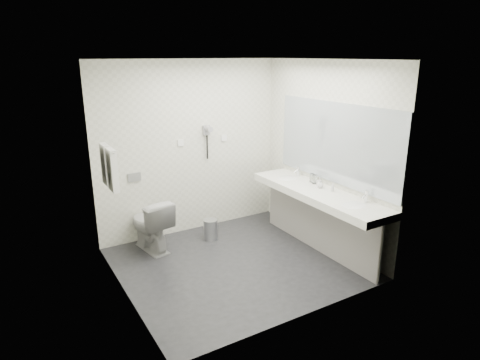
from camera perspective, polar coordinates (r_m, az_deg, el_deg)
floor at (r=5.39m, az=-0.56°, el=-11.38°), size 2.80×2.80×0.00m
ceiling at (r=4.75m, az=-0.65°, el=16.23°), size 2.80×2.80×0.00m
wall_back at (r=6.05m, az=-6.84°, el=4.32°), size 2.80×0.00×2.80m
wall_front at (r=3.91m, az=9.06°, el=-2.83°), size 2.80×0.00×2.80m
wall_left at (r=4.42m, az=-16.48°, el=-1.00°), size 0.00×2.60×2.60m
wall_right at (r=5.74m, az=11.58°, el=3.40°), size 0.00×2.60×2.60m
vanity_counter at (r=5.54m, az=10.58°, el=-1.87°), size 0.55×2.20×0.10m
vanity_panel at (r=5.70m, az=10.54°, el=-5.88°), size 0.03×2.15×0.75m
vanity_post_near at (r=5.07m, az=18.62°, el=-9.52°), size 0.06×0.06×0.75m
vanity_post_far at (r=6.48m, az=4.70°, el=-2.83°), size 0.06×0.06×0.75m
mirror at (r=5.54m, az=12.97°, el=4.96°), size 0.02×2.20×1.05m
basin_near at (r=5.09m, az=15.41°, el=-3.49°), size 0.40×0.31×0.05m
basin_far at (r=6.01m, az=6.53°, el=0.14°), size 0.40×0.31×0.05m
faucet_near at (r=5.20m, az=16.98°, el=-2.15°), size 0.04×0.04×0.15m
faucet_far at (r=6.10m, az=8.02°, el=1.22°), size 0.04×0.04×0.15m
soap_bottle_a at (r=5.69m, az=10.84°, el=-0.24°), size 0.05×0.05×0.12m
soap_bottle_b at (r=5.61m, az=10.95°, el=-0.55°), size 0.11×0.11×0.10m
soap_bottle_c at (r=5.51m, az=12.61°, el=-0.96°), size 0.05×0.05×0.11m
glass_left at (r=5.78m, az=10.23°, el=0.10°), size 0.09×0.09×0.12m
glass_right at (r=5.85m, az=9.87°, el=0.30°), size 0.08×0.08×0.12m
toilet at (r=5.73m, az=-12.24°, el=-5.99°), size 0.52×0.77×0.73m
flush_plate at (r=5.83m, az=-14.31°, el=0.38°), size 0.18×0.02×0.12m
pedal_bin at (r=6.00m, az=-4.06°, el=-6.86°), size 0.26×0.26×0.28m
bin_lid at (r=5.94m, az=-4.09°, el=-5.54°), size 0.20×0.20×0.02m
towel_rail at (r=4.87m, az=-17.88°, el=4.17°), size 0.02×0.62×0.02m
towel_near at (r=4.79m, az=-17.14°, el=1.32°), size 0.07×0.24×0.48m
towel_far at (r=5.06m, az=-17.93°, el=2.04°), size 0.07×0.24×0.48m
dryer_cradle at (r=6.08m, az=-4.64°, el=6.85°), size 0.10×0.04×0.14m
dryer_barrel at (r=6.01m, az=-4.35°, el=7.03°), size 0.08×0.14×0.08m
dryer_cord at (r=6.12m, az=-4.53°, el=4.52°), size 0.02×0.02×0.35m
switch_plate_a at (r=5.96m, az=-8.14°, el=5.07°), size 0.09×0.02×0.09m
switch_plate_b at (r=6.26m, az=-2.21°, el=5.79°), size 0.09×0.02×0.09m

